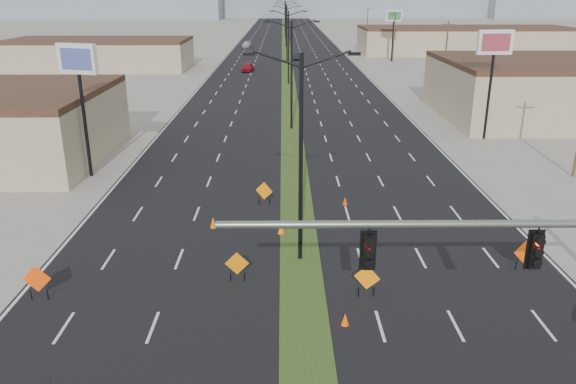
{
  "coord_description": "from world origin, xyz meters",
  "views": [
    {
      "loc": [
        -0.84,
        -13.09,
        12.52
      ],
      "look_at": [
        -0.59,
        12.93,
        3.2
      ],
      "focal_mm": 35.0,
      "sensor_mm": 36.0,
      "label": 1
    }
  ],
  "objects_px": {
    "car_far": "(246,45)",
    "construction_sign_2": "(264,192)",
    "construction_sign_1": "(237,265)",
    "cone_2": "(345,201)",
    "cone_3": "(281,228)",
    "streetlight_5": "(285,18)",
    "car_left": "(248,67)",
    "construction_sign_5": "(525,253)",
    "streetlight_2": "(288,45)",
    "pole_sign_east_far": "(394,20)",
    "car_mid": "(297,56)",
    "cone_1": "(345,319)",
    "streetlight_0": "(301,154)",
    "pole_sign_east_near": "(494,51)",
    "streetlight_3": "(287,32)",
    "pole_sign_west": "(78,70)",
    "streetlight_1": "(292,72)",
    "construction_sign_0": "(37,280)",
    "construction_sign_3": "(367,279)",
    "streetlight_4": "(286,24)",
    "cone_0": "(213,222)",
    "streetlight_6": "(285,14)"
  },
  "relations": [
    {
      "from": "car_far",
      "to": "cone_3",
      "type": "bearing_deg",
      "value": -82.17
    },
    {
      "from": "construction_sign_1",
      "to": "construction_sign_2",
      "type": "bearing_deg",
      "value": 83.36
    },
    {
      "from": "streetlight_3",
      "to": "streetlight_4",
      "type": "xyz_separation_m",
      "value": [
        0.0,
        28.0,
        0.0
      ]
    },
    {
      "from": "car_left",
      "to": "pole_sign_east_near",
      "type": "relative_size",
      "value": 0.43
    },
    {
      "from": "cone_1",
      "to": "streetlight_3",
      "type": "bearing_deg",
      "value": 91.02
    },
    {
      "from": "car_far",
      "to": "construction_sign_2",
      "type": "distance_m",
      "value": 104.63
    },
    {
      "from": "construction_sign_5",
      "to": "construction_sign_2",
      "type": "bearing_deg",
      "value": 132.51
    },
    {
      "from": "streetlight_3",
      "to": "streetlight_5",
      "type": "relative_size",
      "value": 1.0
    },
    {
      "from": "construction_sign_1",
      "to": "car_left",
      "type": "bearing_deg",
      "value": 91.78
    },
    {
      "from": "streetlight_3",
      "to": "cone_1",
      "type": "relative_size",
      "value": 18.47
    },
    {
      "from": "streetlight_4",
      "to": "pole_sign_east_far",
      "type": "bearing_deg",
      "value": -55.32
    },
    {
      "from": "construction_sign_5",
      "to": "cone_2",
      "type": "relative_size",
      "value": 2.91
    },
    {
      "from": "cone_1",
      "to": "pole_sign_west",
      "type": "distance_m",
      "value": 26.32
    },
    {
      "from": "construction_sign_0",
      "to": "pole_sign_east_near",
      "type": "height_order",
      "value": "pole_sign_east_near"
    },
    {
      "from": "construction_sign_1",
      "to": "cone_1",
      "type": "bearing_deg",
      "value": -39.85
    },
    {
      "from": "streetlight_3",
      "to": "construction_sign_2",
      "type": "bearing_deg",
      "value": -91.5
    },
    {
      "from": "construction_sign_1",
      "to": "car_far",
      "type": "bearing_deg",
      "value": 92.08
    },
    {
      "from": "streetlight_0",
      "to": "pole_sign_east_near",
      "type": "height_order",
      "value": "streetlight_0"
    },
    {
      "from": "streetlight_3",
      "to": "pole_sign_east_near",
      "type": "height_order",
      "value": "streetlight_3"
    },
    {
      "from": "car_left",
      "to": "cone_2",
      "type": "xyz_separation_m",
      "value": [
        9.6,
        -61.73,
        -0.42
      ]
    },
    {
      "from": "streetlight_1",
      "to": "cone_2",
      "type": "xyz_separation_m",
      "value": [
        3.01,
        -20.59,
        -5.15
      ]
    },
    {
      "from": "streetlight_0",
      "to": "construction_sign_2",
      "type": "height_order",
      "value": "streetlight_0"
    },
    {
      "from": "car_mid",
      "to": "construction_sign_5",
      "type": "bearing_deg",
      "value": -81.54
    },
    {
      "from": "car_far",
      "to": "streetlight_5",
      "type": "bearing_deg",
      "value": 74.97
    },
    {
      "from": "streetlight_3",
      "to": "construction_sign_2",
      "type": "xyz_separation_m",
      "value": [
        -2.0,
        -76.52,
        -4.54
      ]
    },
    {
      "from": "streetlight_1",
      "to": "streetlight_3",
      "type": "relative_size",
      "value": 1.0
    },
    {
      "from": "streetlight_3",
      "to": "cone_3",
      "type": "height_order",
      "value": "streetlight_3"
    },
    {
      "from": "streetlight_2",
      "to": "pole_sign_east_far",
      "type": "distance_m",
      "value": 33.83
    },
    {
      "from": "car_mid",
      "to": "cone_1",
      "type": "relative_size",
      "value": 7.22
    },
    {
      "from": "construction_sign_0",
      "to": "construction_sign_5",
      "type": "bearing_deg",
      "value": 5.34
    },
    {
      "from": "cone_3",
      "to": "pole_sign_west",
      "type": "xyz_separation_m",
      "value": [
        -13.7,
        10.42,
        7.23
      ]
    },
    {
      "from": "cone_0",
      "to": "streetlight_6",
      "type": "bearing_deg",
      "value": 88.34
    },
    {
      "from": "streetlight_5",
      "to": "cone_2",
      "type": "distance_m",
      "value": 132.72
    },
    {
      "from": "streetlight_5",
      "to": "construction_sign_5",
      "type": "height_order",
      "value": "streetlight_5"
    },
    {
      "from": "construction_sign_5",
      "to": "cone_1",
      "type": "xyz_separation_m",
      "value": [
        -8.94,
        -4.56,
        -0.65
      ]
    },
    {
      "from": "car_mid",
      "to": "construction_sign_2",
      "type": "distance_m",
      "value": 78.7
    },
    {
      "from": "streetlight_0",
      "to": "cone_0",
      "type": "bearing_deg",
      "value": 140.37
    },
    {
      "from": "cone_3",
      "to": "pole_sign_west",
      "type": "bearing_deg",
      "value": 142.75
    },
    {
      "from": "cone_2",
      "to": "cone_3",
      "type": "relative_size",
      "value": 0.84
    },
    {
      "from": "pole_sign_west",
      "to": "construction_sign_0",
      "type": "bearing_deg",
      "value": -59.1
    },
    {
      "from": "construction_sign_3",
      "to": "pole_sign_east_far",
      "type": "xyz_separation_m",
      "value": [
        17.08,
        87.02,
        6.7
      ]
    },
    {
      "from": "pole_sign_west",
      "to": "construction_sign_5",
      "type": "bearing_deg",
      "value": -10.45
    },
    {
      "from": "streetlight_5",
      "to": "pole_sign_west",
      "type": "distance_m",
      "value": 127.39
    },
    {
      "from": "streetlight_1",
      "to": "streetlight_2",
      "type": "distance_m",
      "value": 28.0
    },
    {
      "from": "construction_sign_0",
      "to": "car_mid",
      "type": "bearing_deg",
      "value": 80.45
    },
    {
      "from": "streetlight_0",
      "to": "pole_sign_east_near",
      "type": "bearing_deg",
      "value": 54.2
    },
    {
      "from": "car_left",
      "to": "car_far",
      "type": "relative_size",
      "value": 0.93
    },
    {
      "from": "streetlight_3",
      "to": "car_mid",
      "type": "xyz_separation_m",
      "value": [
        2.0,
        2.08,
        -4.77
      ]
    },
    {
      "from": "construction_sign_3",
      "to": "cone_1",
      "type": "bearing_deg",
      "value": -99.46
    },
    {
      "from": "car_mid",
      "to": "cone_1",
      "type": "height_order",
      "value": "car_mid"
    }
  ]
}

